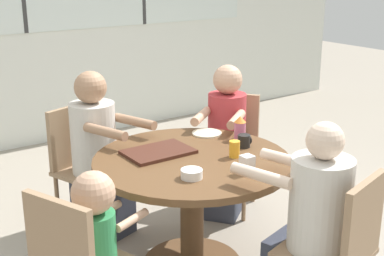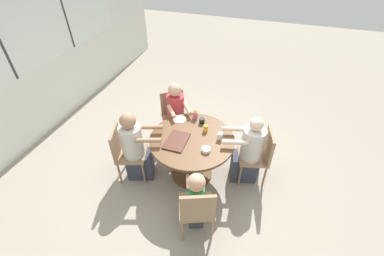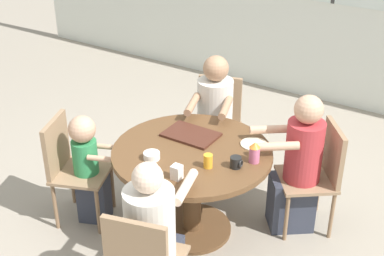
% 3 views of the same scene
% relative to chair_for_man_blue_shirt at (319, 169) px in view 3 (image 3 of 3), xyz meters
% --- Properties ---
extents(ground_plane, '(16.00, 16.00, 0.00)m').
position_rel_chair_for_man_blue_shirt_xyz_m(ground_plane, '(-0.75, -0.57, -0.50)').
color(ground_plane, gray).
extents(dining_table, '(1.15, 1.15, 0.71)m').
position_rel_chair_for_man_blue_shirt_xyz_m(dining_table, '(-0.75, -0.57, 0.03)').
color(dining_table, brown).
rests_on(dining_table, ground_plane).
extents(chair_for_man_blue_shirt, '(0.56, 0.56, 0.85)m').
position_rel_chair_for_man_blue_shirt_xyz_m(chair_for_man_blue_shirt, '(0.00, 0.00, 0.00)').
color(chair_for_man_blue_shirt, '#937556').
rests_on(chair_for_man_blue_shirt, ground_plane).
extents(chair_for_man_teal_shirt, '(0.51, 0.51, 0.85)m').
position_rel_chair_for_man_blue_shirt_xyz_m(chair_for_man_teal_shirt, '(-1.06, 0.33, 0.00)').
color(chair_for_man_teal_shirt, '#937556').
rests_on(chair_for_man_teal_shirt, ground_plane).
extents(chair_for_toddler, '(0.52, 0.52, 0.85)m').
position_rel_chair_for_man_blue_shirt_xyz_m(chair_for_toddler, '(-1.63, -0.92, 0.00)').
color(chair_for_toddler, '#937556').
rests_on(chair_for_toddler, ground_plane).
extents(person_woman_green_shirt, '(0.43, 0.60, 1.08)m').
position_rel_chair_for_man_blue_shirt_xyz_m(person_woman_green_shirt, '(-0.55, -1.32, -0.02)').
color(person_woman_green_shirt, '#333847').
rests_on(person_woman_green_shirt, ground_plane).
extents(person_man_blue_shirt, '(0.56, 0.51, 1.10)m').
position_rel_chair_for_man_blue_shirt_xyz_m(person_man_blue_shirt, '(-0.13, -0.10, 0.01)').
color(person_man_blue_shirt, '#333847').
rests_on(person_man_blue_shirt, ground_plane).
extents(person_man_teal_shirt, '(0.46, 0.61, 1.12)m').
position_rel_chair_for_man_blue_shirt_xyz_m(person_man_teal_shirt, '(-1.00, 0.17, 0.01)').
color(person_man_teal_shirt, '#333847').
rests_on(person_man_teal_shirt, ground_plane).
extents(person_toddler, '(0.39, 0.30, 0.90)m').
position_rel_chair_for_man_blue_shirt_xyz_m(person_toddler, '(-1.49, -0.86, -0.05)').
color(person_toddler, '#333847').
rests_on(person_toddler, ground_plane).
extents(food_tray_dark, '(0.39, 0.27, 0.02)m').
position_rel_chair_for_man_blue_shirt_xyz_m(food_tray_dark, '(-0.87, -0.40, 0.22)').
color(food_tray_dark, '#472319').
rests_on(food_tray_dark, dining_table).
extents(coffee_mug, '(0.08, 0.08, 0.08)m').
position_rel_chair_for_man_blue_shirt_xyz_m(coffee_mug, '(-0.39, -0.60, 0.24)').
color(coffee_mug, black).
rests_on(coffee_mug, dining_table).
extents(sippy_cup, '(0.08, 0.08, 0.15)m').
position_rel_chair_for_man_blue_shirt_xyz_m(sippy_cup, '(-0.31, -0.47, 0.28)').
color(sippy_cup, '#CC668C').
rests_on(sippy_cup, dining_table).
extents(juice_glass, '(0.06, 0.06, 0.10)m').
position_rel_chair_for_man_blue_shirt_xyz_m(juice_glass, '(-0.54, -0.70, 0.25)').
color(juice_glass, gold).
rests_on(juice_glass, dining_table).
extents(milk_carton_small, '(0.06, 0.06, 0.10)m').
position_rel_chair_for_man_blue_shirt_xyz_m(milk_carton_small, '(-0.64, -0.92, 0.25)').
color(milk_carton_small, silver).
rests_on(milk_carton_small, dining_table).
extents(bowl_white_shallow, '(0.11, 0.11, 0.05)m').
position_rel_chair_for_man_blue_shirt_xyz_m(bowl_white_shallow, '(-0.93, -0.81, 0.23)').
color(bowl_white_shallow, white).
rests_on(bowl_white_shallow, dining_table).
extents(plate_tortillas, '(0.20, 0.20, 0.01)m').
position_rel_chair_for_man_blue_shirt_xyz_m(plate_tortillas, '(-0.42, -0.26, 0.21)').
color(plate_tortillas, beige).
rests_on(plate_tortillas, dining_table).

